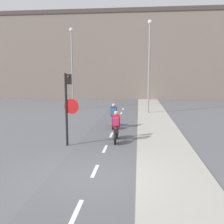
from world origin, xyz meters
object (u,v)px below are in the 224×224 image
object	(u,v)px
street_lamp_sidewalk	(149,58)
cyclist_far	(114,116)
street_lamp_far	(72,61)
cyclist_near	(116,127)
traffic_light_pole	(68,101)

from	to	relation	value
street_lamp_sidewalk	cyclist_far	distance (m)	7.49
street_lamp_far	cyclist_far	bearing A→B (deg)	-59.75
cyclist_near	cyclist_far	world-z (taller)	cyclist_near
street_lamp_far	cyclist_near	world-z (taller)	street_lamp_far
traffic_light_pole	street_lamp_sidewalk	xyz separation A→B (m)	(3.92, 9.95, 2.48)
street_lamp_sidewalk	traffic_light_pole	bearing A→B (deg)	-111.50
traffic_light_pole	cyclist_near	world-z (taller)	traffic_light_pole
traffic_light_pole	street_lamp_far	bearing A→B (deg)	104.01
traffic_light_pole	cyclist_far	bearing A→B (deg)	66.91
street_lamp_far	cyclist_near	xyz separation A→B (m)	(5.02, -10.93, -3.71)
cyclist_near	cyclist_far	xyz separation A→B (m)	(-0.41, 3.03, -0.00)
traffic_light_pole	street_lamp_sidewalk	bearing A→B (deg)	68.50
traffic_light_pole	street_lamp_far	xyz separation A→B (m)	(-2.94, 11.79, 2.40)
traffic_light_pole	street_lamp_far	world-z (taller)	street_lamp_far
traffic_light_pole	street_lamp_far	size ratio (longest dim) A/B	0.45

